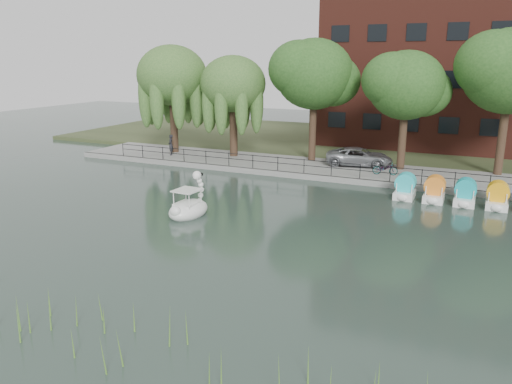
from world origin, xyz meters
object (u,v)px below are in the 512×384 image
Objects in this scene: swan_boat at (189,206)px; minivan at (359,156)px; bicycle at (385,168)px; pedestrian at (171,143)px.

minivan is at bearing 72.04° from swan_boat.
bicycle is (2.37, -2.25, -0.28)m from minivan.
swan_boat is (-5.75, -14.88, -0.68)m from minivan.
pedestrian is at bearing 89.20° from minivan.
minivan is at bearing 37.59° from bicycle.
pedestrian reaches higher than swan_boat.
pedestrian is 15.88m from swan_boat.
bicycle is 17.76m from pedestrian.
bicycle is at bearing 60.44° from swan_boat.
pedestrian is (-17.76, -0.03, 0.49)m from bicycle.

